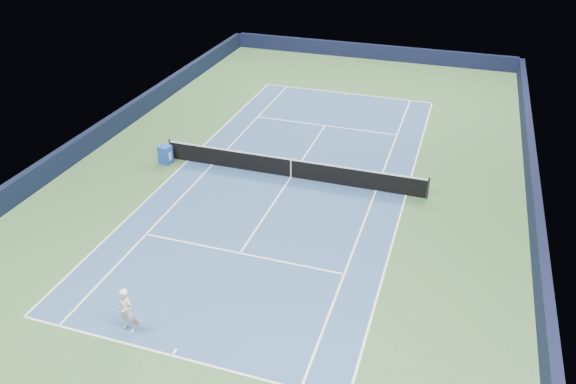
% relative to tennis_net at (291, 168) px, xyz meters
% --- Properties ---
extents(ground, '(40.00, 40.00, 0.00)m').
position_rel_tennis_net_xyz_m(ground, '(0.00, 0.00, -0.50)').
color(ground, '#345931').
rests_on(ground, ground).
extents(wall_far, '(22.00, 0.35, 1.10)m').
position_rel_tennis_net_xyz_m(wall_far, '(0.00, 19.82, 0.05)').
color(wall_far, black).
rests_on(wall_far, ground).
extents(wall_right, '(0.35, 40.00, 1.10)m').
position_rel_tennis_net_xyz_m(wall_right, '(10.82, 0.00, 0.05)').
color(wall_right, black).
rests_on(wall_right, ground).
extents(wall_left, '(0.35, 40.00, 1.10)m').
position_rel_tennis_net_xyz_m(wall_left, '(-10.82, 0.00, 0.05)').
color(wall_left, black).
rests_on(wall_left, ground).
extents(court_surface, '(10.97, 23.77, 0.01)m').
position_rel_tennis_net_xyz_m(court_surface, '(0.00, 0.00, -0.50)').
color(court_surface, navy).
rests_on(court_surface, ground).
extents(baseline_far, '(10.97, 0.08, 0.00)m').
position_rel_tennis_net_xyz_m(baseline_far, '(0.00, 11.88, -0.50)').
color(baseline_far, white).
rests_on(baseline_far, ground).
extents(baseline_near, '(10.97, 0.08, 0.00)m').
position_rel_tennis_net_xyz_m(baseline_near, '(0.00, -11.88, -0.50)').
color(baseline_near, white).
rests_on(baseline_near, ground).
extents(sideline_doubles_right, '(0.08, 23.77, 0.00)m').
position_rel_tennis_net_xyz_m(sideline_doubles_right, '(5.49, 0.00, -0.50)').
color(sideline_doubles_right, white).
rests_on(sideline_doubles_right, ground).
extents(sideline_doubles_left, '(0.08, 23.77, 0.00)m').
position_rel_tennis_net_xyz_m(sideline_doubles_left, '(-5.49, 0.00, -0.50)').
color(sideline_doubles_left, white).
rests_on(sideline_doubles_left, ground).
extents(sideline_singles_right, '(0.08, 23.77, 0.00)m').
position_rel_tennis_net_xyz_m(sideline_singles_right, '(4.12, 0.00, -0.50)').
color(sideline_singles_right, white).
rests_on(sideline_singles_right, ground).
extents(sideline_singles_left, '(0.08, 23.77, 0.00)m').
position_rel_tennis_net_xyz_m(sideline_singles_left, '(-4.12, 0.00, -0.50)').
color(sideline_singles_left, white).
rests_on(sideline_singles_left, ground).
extents(service_line_far, '(8.23, 0.08, 0.00)m').
position_rel_tennis_net_xyz_m(service_line_far, '(0.00, 6.40, -0.50)').
color(service_line_far, white).
rests_on(service_line_far, ground).
extents(service_line_near, '(8.23, 0.08, 0.00)m').
position_rel_tennis_net_xyz_m(service_line_near, '(0.00, -6.40, -0.50)').
color(service_line_near, white).
rests_on(service_line_near, ground).
extents(center_service_line, '(0.08, 12.80, 0.00)m').
position_rel_tennis_net_xyz_m(center_service_line, '(0.00, 0.00, -0.50)').
color(center_service_line, white).
rests_on(center_service_line, ground).
extents(center_mark_far, '(0.08, 0.30, 0.00)m').
position_rel_tennis_net_xyz_m(center_mark_far, '(0.00, 11.73, -0.50)').
color(center_mark_far, white).
rests_on(center_mark_far, ground).
extents(center_mark_near, '(0.08, 0.30, 0.00)m').
position_rel_tennis_net_xyz_m(center_mark_near, '(0.00, -11.73, -0.50)').
color(center_mark_near, white).
rests_on(center_mark_near, ground).
extents(tennis_net, '(12.90, 0.10, 1.07)m').
position_rel_tennis_net_xyz_m(tennis_net, '(0.00, 0.00, 0.00)').
color(tennis_net, black).
rests_on(tennis_net, ground).
extents(sponsor_cube, '(0.64, 0.60, 0.92)m').
position_rel_tennis_net_xyz_m(sponsor_cube, '(-6.40, -0.53, -0.04)').
color(sponsor_cube, '#1E44B5').
rests_on(sponsor_cube, ground).
extents(tennis_player, '(0.78, 1.27, 2.13)m').
position_rel_tennis_net_xyz_m(tennis_player, '(-1.83, -11.30, 0.30)').
color(tennis_player, white).
rests_on(tennis_player, ground).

